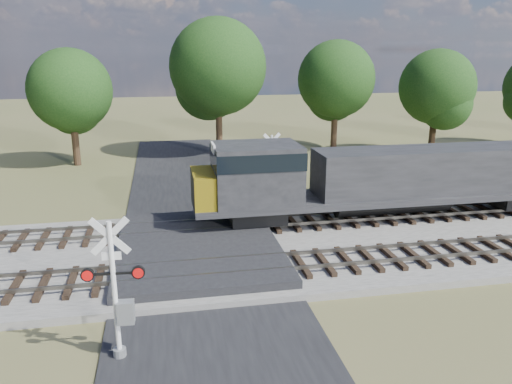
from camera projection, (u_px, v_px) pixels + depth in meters
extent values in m
plane|color=#4F552D|center=(200.00, 260.00, 21.74)|extent=(160.00, 160.00, 0.00)
cube|color=gray|center=(407.00, 238.00, 23.97)|extent=(140.00, 10.00, 0.30)
cube|color=black|center=(200.00, 260.00, 21.73)|extent=(7.00, 60.00, 0.08)
cube|color=#262628|center=(199.00, 249.00, 22.12)|extent=(7.00, 9.00, 0.62)
cube|color=black|center=(253.00, 267.00, 20.10)|extent=(44.00, 2.60, 0.18)
cube|color=#5F5A51|center=(444.00, 256.00, 20.82)|extent=(140.00, 0.08, 0.15)
cube|color=#5F5A51|center=(427.00, 243.00, 22.18)|extent=(140.00, 0.08, 0.15)
cube|color=black|center=(235.00, 226.00, 24.82)|extent=(44.00, 2.60, 0.18)
cube|color=#5F5A51|center=(391.00, 218.00, 25.55)|extent=(140.00, 0.08, 0.15)
cube|color=#5F5A51|center=(379.00, 209.00, 26.90)|extent=(140.00, 0.08, 0.15)
cylinder|color=silver|center=(115.00, 293.00, 14.27)|extent=(0.15, 0.15, 4.31)
cylinder|color=gray|center=(120.00, 353.00, 14.81)|extent=(0.39, 0.39, 0.32)
cube|color=silver|center=(110.00, 236.00, 13.79)|extent=(1.13, 0.12, 1.13)
cube|color=silver|center=(110.00, 236.00, 13.79)|extent=(1.13, 0.12, 1.13)
cube|color=silver|center=(111.00, 256.00, 13.95)|extent=(0.54, 0.07, 0.24)
cube|color=black|center=(113.00, 274.00, 14.10)|extent=(1.73, 0.18, 0.06)
cylinder|color=red|center=(87.00, 275.00, 14.02)|extent=(0.39, 0.13, 0.39)
cylinder|color=red|center=(138.00, 272.00, 14.19)|extent=(0.39, 0.13, 0.39)
cube|color=gray|center=(126.00, 312.00, 14.48)|extent=(0.51, 0.35, 0.70)
cylinder|color=silver|center=(272.00, 170.00, 29.14)|extent=(0.14, 0.14, 4.14)
cylinder|color=gray|center=(271.00, 201.00, 29.67)|extent=(0.37, 0.37, 0.31)
cube|color=silver|center=(272.00, 142.00, 28.68)|extent=(1.07, 0.22, 1.08)
cube|color=silver|center=(272.00, 142.00, 28.68)|extent=(1.07, 0.22, 1.08)
cube|color=silver|center=(272.00, 152.00, 28.84)|extent=(0.52, 0.12, 0.23)
cube|color=black|center=(272.00, 161.00, 28.98)|extent=(1.64, 0.33, 0.06)
cylinder|color=red|center=(282.00, 160.00, 29.21)|extent=(0.38, 0.16, 0.37)
cylinder|color=red|center=(261.00, 161.00, 28.76)|extent=(0.38, 0.16, 0.37)
cube|color=gray|center=(267.00, 181.00, 29.22)|extent=(0.51, 0.38, 0.67)
cube|color=#4F3822|center=(270.00, 163.00, 35.07)|extent=(3.56, 3.56, 2.39)
cube|color=#2A2A2C|center=(270.00, 145.00, 34.72)|extent=(3.91, 3.91, 0.17)
cylinder|color=black|center=(75.00, 137.00, 39.10)|extent=(0.56, 0.56, 4.52)
sphere|color=black|center=(70.00, 90.00, 38.10)|extent=(6.33, 6.33, 6.33)
cylinder|color=black|center=(219.00, 122.00, 42.65)|extent=(0.56, 0.56, 5.75)
sphere|color=black|center=(218.00, 67.00, 41.38)|extent=(8.05, 8.05, 8.05)
cylinder|color=black|center=(334.00, 123.00, 45.23)|extent=(0.56, 0.56, 4.87)
sphere|color=black|center=(336.00, 79.00, 44.16)|extent=(6.82, 6.82, 6.82)
cylinder|color=black|center=(433.00, 129.00, 42.83)|extent=(0.56, 0.56, 4.49)
sphere|color=black|center=(437.00, 87.00, 41.84)|extent=(6.28, 6.28, 6.28)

